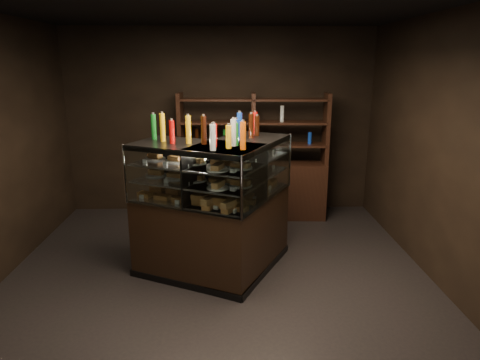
% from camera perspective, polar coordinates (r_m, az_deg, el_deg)
% --- Properties ---
extents(ground, '(5.00, 5.00, 0.00)m').
position_cam_1_polar(ground, '(5.17, -2.99, -12.85)').
color(ground, black).
rests_on(ground, ground).
extents(room_shell, '(5.02, 5.02, 3.01)m').
position_cam_1_polar(room_shell, '(4.59, -3.33, 9.04)').
color(room_shell, black).
rests_on(room_shell, ground).
extents(display_case, '(1.97, 1.63, 1.59)m').
position_cam_1_polar(display_case, '(5.09, -2.76, -6.75)').
color(display_case, black).
rests_on(display_case, ground).
extents(food_display, '(1.54, 1.26, 0.48)m').
position_cam_1_polar(food_display, '(4.87, -2.84, 0.67)').
color(food_display, '#BA7E42').
rests_on(food_display, display_case).
extents(bottles_top, '(1.37, 1.12, 0.30)m').
position_cam_1_polar(bottles_top, '(4.78, -2.95, 6.67)').
color(bottles_top, '#B20C0A').
rests_on(bottles_top, display_case).
extents(potted_conifer, '(0.35, 0.35, 0.75)m').
position_cam_1_polar(potted_conifer, '(5.85, 3.88, -4.79)').
color(potted_conifer, black).
rests_on(potted_conifer, ground).
extents(back_shelving, '(2.34, 0.52, 2.00)m').
position_cam_1_polar(back_shelving, '(6.87, 1.72, -0.13)').
color(back_shelving, black).
rests_on(back_shelving, ground).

